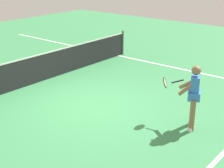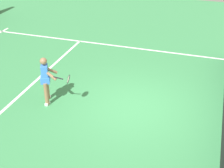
% 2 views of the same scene
% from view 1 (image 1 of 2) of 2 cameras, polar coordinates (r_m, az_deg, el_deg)
% --- Properties ---
extents(ground_plane, '(27.27, 27.27, 0.00)m').
position_cam_1_polar(ground_plane, '(9.52, -3.36, -3.61)').
color(ground_plane, '#38844C').
extents(sideline_right_marking, '(0.10, 18.98, 0.01)m').
position_cam_1_polar(sideline_right_marking, '(13.02, 10.31, 2.74)').
color(sideline_right_marking, white).
rests_on(sideline_right_marking, ground).
extents(court_net, '(9.80, 0.08, 1.01)m').
position_cam_1_polar(court_net, '(11.22, -13.52, 2.17)').
color(court_net, '#4C4C51').
rests_on(court_net, ground).
extents(tennis_player, '(0.67, 1.12, 1.55)m').
position_cam_1_polar(tennis_player, '(8.22, 13.35, -1.69)').
color(tennis_player, '#8C6647').
rests_on(tennis_player, ground).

